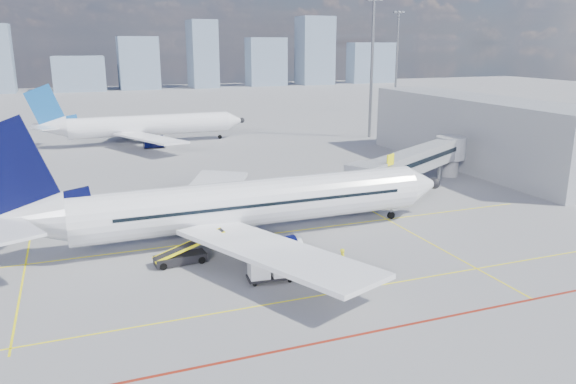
% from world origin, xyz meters
% --- Properties ---
extents(ground, '(420.00, 420.00, 0.00)m').
position_xyz_m(ground, '(0.00, 0.00, 0.00)').
color(ground, gray).
rests_on(ground, ground).
extents(apron_markings, '(90.00, 35.12, 0.01)m').
position_xyz_m(apron_markings, '(-0.58, -3.91, 0.01)').
color(apron_markings, '#FFF30D').
rests_on(apron_markings, ground).
extents(jet_bridge, '(23.55, 15.78, 6.30)m').
position_xyz_m(jet_bridge, '(23.51, 16.91, 3.74)').
color(jet_bridge, '#999CA1').
rests_on(jet_bridge, ground).
extents(terminal_block, '(10.00, 42.00, 10.00)m').
position_xyz_m(terminal_block, '(39.95, 26.00, 5.00)').
color(terminal_block, '#999CA1').
rests_on(terminal_block, ground).
extents(floodlight_mast_ne, '(3.20, 0.61, 25.45)m').
position_xyz_m(floodlight_mast_ne, '(38.00, 55.00, 13.59)').
color(floodlight_mast_ne, slate).
rests_on(floodlight_mast_ne, ground).
extents(floodlight_mast_far, '(3.20, 0.61, 25.45)m').
position_xyz_m(floodlight_mast_far, '(65.00, 90.00, 13.59)').
color(floodlight_mast_far, slate).
rests_on(floodlight_mast_far, ground).
extents(distant_skyline, '(251.93, 15.64, 29.04)m').
position_xyz_m(distant_skyline, '(-9.15, 190.00, 11.39)').
color(distant_skyline, slate).
rests_on(distant_skyline, ground).
extents(main_aircraft, '(43.96, 38.31, 12.81)m').
position_xyz_m(main_aircraft, '(-2.12, 7.83, 3.22)').
color(main_aircraft, white).
rests_on(main_aircraft, ground).
extents(second_aircraft, '(37.93, 33.05, 11.06)m').
position_xyz_m(second_aircraft, '(-3.88, 62.95, 3.22)').
color(second_aircraft, white).
rests_on(second_aircraft, ground).
extents(baggage_tug, '(2.49, 1.71, 1.62)m').
position_xyz_m(baggage_tug, '(0.78, -0.02, 0.77)').
color(baggage_tug, white).
rests_on(baggage_tug, ground).
extents(cargo_dolly, '(3.64, 1.89, 1.92)m').
position_xyz_m(cargo_dolly, '(-2.32, -2.27, 1.05)').
color(cargo_dolly, black).
rests_on(cargo_dolly, ground).
extents(belt_loader, '(6.06, 1.93, 2.45)m').
position_xyz_m(belt_loader, '(-7.93, 3.61, 0.63)').
color(belt_loader, black).
rests_on(belt_loader, ground).
extents(ramp_worker, '(0.76, 0.87, 2.01)m').
position_xyz_m(ramp_worker, '(3.55, -2.81, 1.00)').
color(ramp_worker, yellow).
rests_on(ramp_worker, ground).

